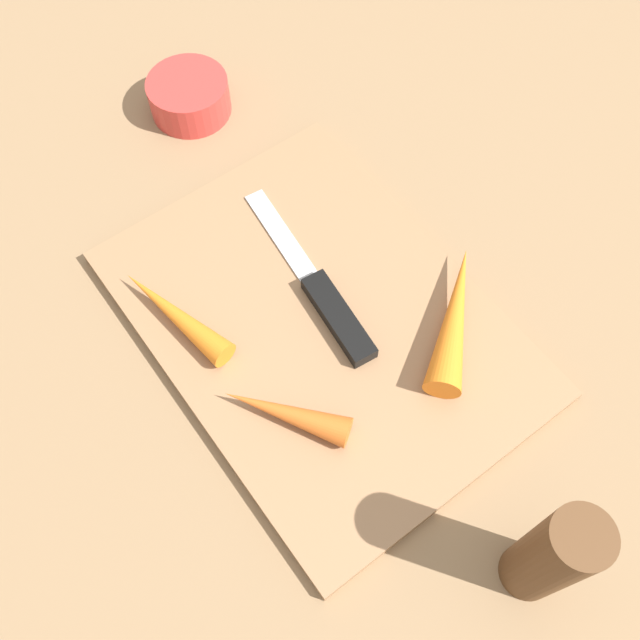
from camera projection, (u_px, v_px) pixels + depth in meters
name	position (u px, v px, depth m)	size (l,w,h in m)	color
ground_plane	(320.00, 326.00, 0.62)	(1.40, 1.40, 0.00)	#8C6D4C
cutting_board	(320.00, 323.00, 0.61)	(0.36, 0.26, 0.01)	#99704C
knife	(330.00, 306.00, 0.61)	(0.20, 0.04, 0.01)	#B7B7BC
carrot_shortest	(286.00, 413.00, 0.55)	(0.02, 0.02, 0.10)	orange
carrot_longest	(455.00, 317.00, 0.59)	(0.03, 0.03, 0.14)	orange
carrot_medium	(175.00, 314.00, 0.59)	(0.02, 0.02, 0.12)	orange
small_bowl	(189.00, 96.00, 0.72)	(0.08, 0.08, 0.04)	red
pepper_grinder	(552.00, 556.00, 0.46)	(0.04, 0.04, 0.13)	brown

